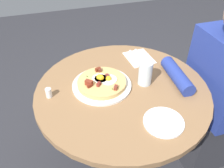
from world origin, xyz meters
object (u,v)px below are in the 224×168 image
object	(u,v)px
breakfast_pizza	(102,82)
bread_plate	(164,122)
dining_table	(121,112)
pizza_plate	(102,85)
fork	(136,58)
person_seated	(213,102)
knife	(142,57)
water_glass	(145,73)
salt_shaker	(49,93)

from	to	relation	value
breakfast_pizza	bread_plate	size ratio (longest dim) A/B	1.41
dining_table	pizza_plate	world-z (taller)	pizza_plate
pizza_plate	fork	world-z (taller)	pizza_plate
dining_table	breakfast_pizza	world-z (taller)	breakfast_pizza
person_seated	knife	bearing A→B (deg)	-127.18
dining_table	water_glass	bearing A→B (deg)	93.37
bread_plate	knife	xyz separation A→B (m)	(-0.50, 0.11, 0.00)
bread_plate	knife	world-z (taller)	bread_plate
pizza_plate	water_glass	distance (m)	0.22
person_seated	breakfast_pizza	distance (m)	0.70
pizza_plate	fork	bearing A→B (deg)	125.45
person_seated	knife	world-z (taller)	person_seated
knife	water_glass	distance (m)	0.25
knife	person_seated	bearing A→B (deg)	48.90
knife	bread_plate	bearing A→B (deg)	-16.61
pizza_plate	bread_plate	bearing A→B (deg)	30.43
dining_table	salt_shaker	world-z (taller)	salt_shaker
dining_table	knife	size ratio (longest dim) A/B	4.76
breakfast_pizza	knife	size ratio (longest dim) A/B	1.34
pizza_plate	dining_table	bearing A→B (deg)	63.17
pizza_plate	breakfast_pizza	bearing A→B (deg)	158.02
bread_plate	person_seated	bearing A→B (deg)	115.40
salt_shaker	breakfast_pizza	bearing A→B (deg)	90.89
fork	breakfast_pizza	bearing A→B (deg)	-58.58
person_seated	water_glass	size ratio (longest dim) A/B	9.14
dining_table	person_seated	size ratio (longest dim) A/B	0.75
person_seated	salt_shaker	distance (m)	0.94
dining_table	bread_plate	distance (m)	0.33
fork	knife	world-z (taller)	same
breakfast_pizza	salt_shaker	bearing A→B (deg)	-89.11
salt_shaker	pizza_plate	bearing A→B (deg)	90.65
dining_table	pizza_plate	xyz separation A→B (m)	(-0.05, -0.09, 0.18)
fork	knife	bearing A→B (deg)	90.00
person_seated	fork	size ratio (longest dim) A/B	6.31
knife	water_glass	xyz separation A→B (m)	(0.23, -0.08, 0.06)
knife	salt_shaker	xyz separation A→B (m)	(0.19, -0.55, 0.02)
dining_table	person_seated	distance (m)	0.57
person_seated	water_glass	distance (m)	0.52
pizza_plate	fork	xyz separation A→B (m)	(-0.18, 0.26, 0.00)
pizza_plate	knife	size ratio (longest dim) A/B	1.63
dining_table	bread_plate	bearing A→B (deg)	18.96
bread_plate	salt_shaker	xyz separation A→B (m)	(-0.31, -0.44, 0.02)
pizza_plate	breakfast_pizza	distance (m)	0.02
breakfast_pizza	knife	world-z (taller)	breakfast_pizza
dining_table	breakfast_pizza	distance (m)	0.22
pizza_plate	fork	distance (m)	0.32
person_seated	dining_table	bearing A→B (deg)	-94.09
breakfast_pizza	pizza_plate	bearing A→B (deg)	-21.98
breakfast_pizza	water_glass	world-z (taller)	water_glass
fork	pizza_plate	bearing A→B (deg)	-58.47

